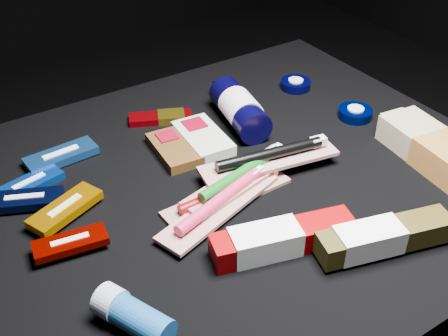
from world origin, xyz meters
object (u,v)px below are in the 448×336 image
bodywash_bottle (442,155)px  lotion_bottle (240,109)px  deodorant_stick (132,316)px  toothpaste_carton_red (277,240)px

bodywash_bottle → lotion_bottle: bearing=131.2°
lotion_bottle → deodorant_stick: lotion_bottle is taller
deodorant_stick → toothpaste_carton_red: deodorant_stick is taller
deodorant_stick → bodywash_bottle: bearing=-21.3°
deodorant_stick → toothpaste_carton_red: 0.23m
bodywash_bottle → toothpaste_carton_red: (-0.36, -0.01, -0.01)m
lotion_bottle → bodywash_bottle: 0.37m
lotion_bottle → bodywash_bottle: size_ratio=0.82×
lotion_bottle → bodywash_bottle: (0.21, -0.30, -0.01)m
deodorant_stick → lotion_bottle: bearing=17.3°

